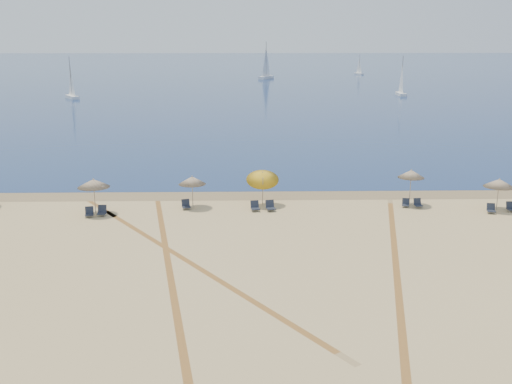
% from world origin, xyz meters
% --- Properties ---
extents(ground, '(160.00, 160.00, 0.00)m').
position_xyz_m(ground, '(0.00, 0.00, 0.00)').
color(ground, tan).
rests_on(ground, ground).
extents(ocean, '(500.00, 500.00, 0.00)m').
position_xyz_m(ocean, '(0.00, 225.00, 0.01)').
color(ocean, '#0C2151').
rests_on(ocean, ground).
extents(wet_sand, '(500.00, 500.00, 0.00)m').
position_xyz_m(wet_sand, '(0.00, 24.00, 0.00)').
color(wet_sand, olive).
rests_on(wet_sand, ground).
extents(umbrella_1, '(2.15, 2.15, 2.46)m').
position_xyz_m(umbrella_1, '(-10.92, 19.45, 2.12)').
color(umbrella_1, gray).
rests_on(umbrella_1, ground).
extents(umbrella_2, '(1.91, 1.91, 2.29)m').
position_xyz_m(umbrella_2, '(-4.43, 20.84, 1.94)').
color(umbrella_2, gray).
rests_on(umbrella_2, ground).
extents(umbrella_3, '(2.30, 2.33, 2.84)m').
position_xyz_m(umbrella_3, '(0.49, 21.20, 2.11)').
color(umbrella_3, gray).
rests_on(umbrella_3, ground).
extents(umbrella_4, '(1.86, 1.86, 2.60)m').
position_xyz_m(umbrella_4, '(11.00, 21.16, 2.26)').
color(umbrella_4, gray).
rests_on(umbrella_4, ground).
extents(umbrella_5, '(2.06, 2.06, 2.25)m').
position_xyz_m(umbrella_5, '(16.71, 19.76, 1.91)').
color(umbrella_5, gray).
rests_on(umbrella_5, ground).
extents(chair_1, '(0.65, 0.73, 0.66)m').
position_xyz_m(chair_1, '(-11.16, 18.75, 0.29)').
color(chair_1, black).
rests_on(chair_1, ground).
extents(chair_2, '(0.59, 0.69, 0.69)m').
position_xyz_m(chair_2, '(-10.37, 18.98, 0.30)').
color(chair_2, black).
rests_on(chair_2, ground).
extents(chair_3, '(0.70, 0.77, 0.67)m').
position_xyz_m(chair_3, '(-4.88, 20.41, 0.29)').
color(chair_3, black).
rests_on(chair_3, ground).
extents(chair_4, '(0.66, 0.74, 0.68)m').
position_xyz_m(chair_4, '(-0.07, 19.88, 0.30)').
color(chair_4, black).
rests_on(chair_4, ground).
extents(chair_5, '(0.74, 0.82, 0.72)m').
position_xyz_m(chair_5, '(0.99, 19.87, 0.32)').
color(chair_5, black).
rests_on(chair_5, ground).
extents(chair_6, '(0.63, 0.69, 0.60)m').
position_xyz_m(chair_6, '(10.58, 20.58, 0.26)').
color(chair_6, black).
rests_on(chair_6, ground).
extents(chair_7, '(0.58, 0.66, 0.62)m').
position_xyz_m(chair_7, '(11.41, 20.48, 0.27)').
color(chair_7, black).
rests_on(chair_7, ground).
extents(chair_8, '(0.65, 0.73, 0.65)m').
position_xyz_m(chair_8, '(16.00, 18.99, 0.29)').
color(chair_8, black).
rests_on(chair_8, ground).
extents(chair_9, '(0.56, 0.66, 0.66)m').
position_xyz_m(chair_9, '(17.52, 19.36, 0.29)').
color(chair_9, black).
rests_on(chair_9, ground).
extents(sailboat_0, '(2.47, 4.34, 6.30)m').
position_xyz_m(sailboat_0, '(36.18, 170.67, 1.91)').
color(sailboat_0, white).
rests_on(sailboat_0, ocean).
extents(sailboat_1, '(1.63, 5.39, 7.93)m').
position_xyz_m(sailboat_1, '(31.41, 101.32, 2.40)').
color(sailboat_1, white).
rests_on(sailboat_1, ocean).
extents(sailboat_2, '(4.73, 6.99, 10.35)m').
position_xyz_m(sailboat_2, '(5.71, 150.88, 3.13)').
color(sailboat_2, white).
rests_on(sailboat_2, ocean).
extents(sailboat_3, '(3.89, 5.27, 7.93)m').
position_xyz_m(sailboat_3, '(-34.14, 96.76, 2.40)').
color(sailboat_3, white).
rests_on(sailboat_3, ocean).
extents(tire_tracks, '(48.34, 40.79, 0.00)m').
position_xyz_m(tire_tracks, '(-0.92, 9.94, 0.00)').
color(tire_tracks, tan).
rests_on(tire_tracks, ground).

